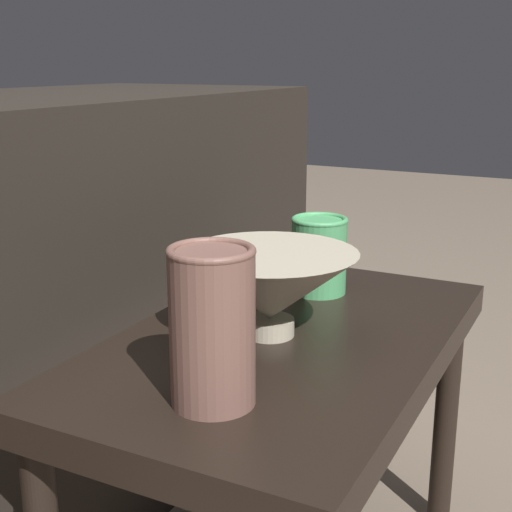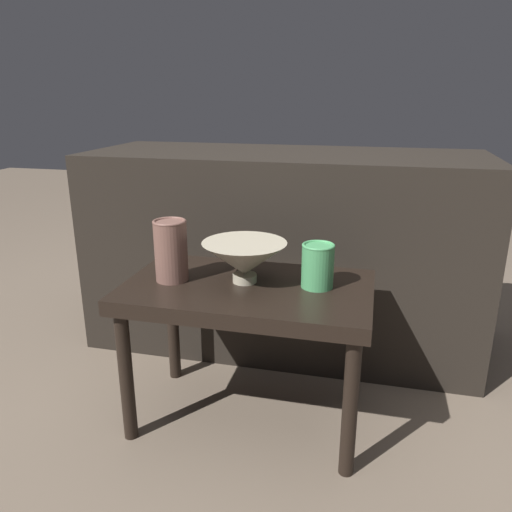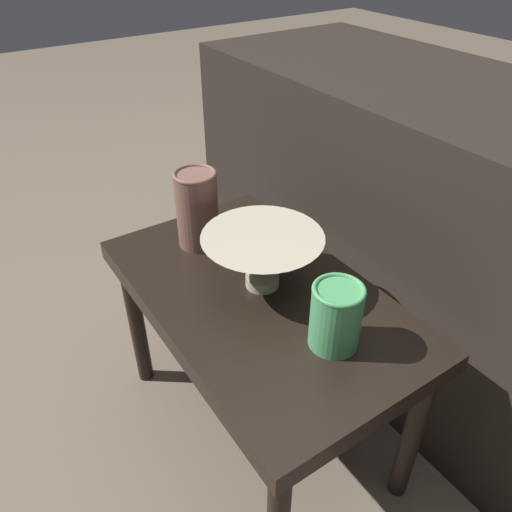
# 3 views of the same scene
# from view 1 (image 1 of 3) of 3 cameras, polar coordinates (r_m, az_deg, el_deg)

# --- Properties ---
(table) EXTENTS (0.63, 0.38, 0.40)m
(table) POSITION_cam_1_polar(r_m,az_deg,el_deg) (0.92, 2.28, -9.29)
(table) COLOR black
(table) RESTS_ON ground_plane
(bowl) EXTENTS (0.22, 0.22, 0.11)m
(bowl) POSITION_cam_1_polar(r_m,az_deg,el_deg) (0.88, 1.10, -2.46)
(bowl) COLOR #B2A88E
(bowl) RESTS_ON table
(vase_textured_left) EXTENTS (0.09, 0.09, 0.16)m
(vase_textured_left) POSITION_cam_1_polar(r_m,az_deg,el_deg) (0.70, -3.52, -5.51)
(vase_textured_left) COLOR brown
(vase_textured_left) RESTS_ON table
(vase_colorful_right) EXTENTS (0.08, 0.08, 0.11)m
(vase_colorful_right) POSITION_cam_1_polar(r_m,az_deg,el_deg) (1.05, 5.06, 0.18)
(vase_colorful_right) COLOR #47995B
(vase_colorful_right) RESTS_ON table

